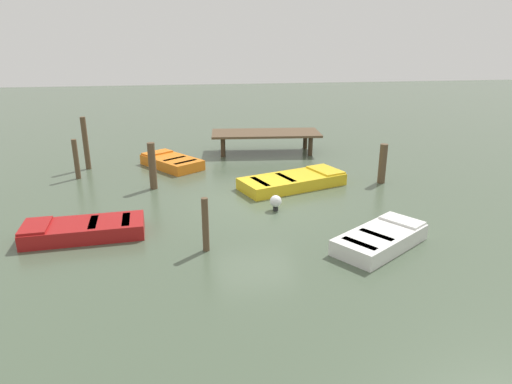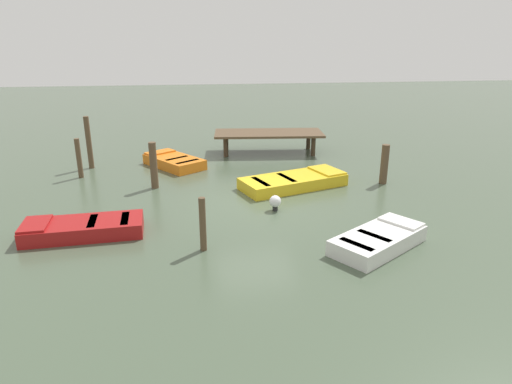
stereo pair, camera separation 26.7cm
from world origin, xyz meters
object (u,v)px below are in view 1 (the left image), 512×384
at_px(dock_segment, 266,135).
at_px(rowboat_white, 381,239).
at_px(rowboat_red, 84,229).
at_px(rowboat_orange, 172,162).
at_px(mooring_piling_mid_left, 76,159).
at_px(rowboat_yellow, 293,181).
at_px(mooring_piling_center, 205,225).
at_px(mooring_piling_near_left, 86,143).
at_px(mooring_piling_mid_right, 383,164).
at_px(marker_buoy, 276,202).
at_px(mooring_piling_near_right, 152,166).

relative_size(dock_segment, rowboat_white, 1.77).
bearing_deg(rowboat_white, rowboat_red, 132.41).
relative_size(rowboat_red, rowboat_white, 1.09).
relative_size(dock_segment, rowboat_orange, 1.71).
distance_m(rowboat_red, mooring_piling_mid_left, 5.68).
bearing_deg(rowboat_yellow, rowboat_orange, 122.88).
xyz_separation_m(dock_segment, mooring_piling_center, (-3.28, -9.71, -0.15)).
distance_m(rowboat_white, mooring_piling_near_left, 12.23).
bearing_deg(dock_segment, rowboat_orange, -151.50).
distance_m(rowboat_red, mooring_piling_mid_right, 10.28).
bearing_deg(dock_segment, marker_buoy, -92.58).
bearing_deg(mooring_piling_center, mooring_piling_mid_left, 122.72).
bearing_deg(marker_buoy, rowboat_red, -168.71).
xyz_separation_m(mooring_piling_near_right, marker_buoy, (3.78, -2.77, -0.53)).
height_order(rowboat_red, rowboat_white, same).
relative_size(rowboat_red, rowboat_yellow, 0.78).
bearing_deg(marker_buoy, rowboat_yellow, 63.72).
distance_m(mooring_piling_center, marker_buoy, 3.32).
height_order(rowboat_red, rowboat_yellow, same).
distance_m(dock_segment, mooring_piling_center, 10.25).
bearing_deg(rowboat_red, mooring_piling_mid_right, -165.88).
relative_size(rowboat_red, marker_buoy, 6.49).
distance_m(rowboat_yellow, mooring_piling_near_left, 8.43).
bearing_deg(rowboat_white, mooring_piling_center, 139.65).
height_order(mooring_piling_mid_left, mooring_piling_center, mooring_piling_mid_left).
height_order(rowboat_orange, rowboat_white, same).
xyz_separation_m(mooring_piling_near_left, mooring_piling_mid_right, (10.88, -3.62, -0.33)).
relative_size(rowboat_yellow, mooring_piling_center, 2.89).
relative_size(dock_segment, mooring_piling_mid_left, 3.37).
distance_m(mooring_piling_near_right, marker_buoy, 4.72).
relative_size(rowboat_yellow, mooring_piling_near_right, 2.44).
height_order(rowboat_orange, mooring_piling_near_right, mooring_piling_near_right).
xyz_separation_m(dock_segment, mooring_piling_mid_left, (-7.68, -2.87, -0.09)).
bearing_deg(rowboat_yellow, mooring_piling_near_right, 153.80).
bearing_deg(mooring_piling_mid_right, mooring_piling_near_left, 161.58).
xyz_separation_m(dock_segment, mooring_piling_near_left, (-7.55, -1.55, 0.21)).
bearing_deg(rowboat_white, rowboat_yellow, 67.52).
bearing_deg(mooring_piling_mid_right, rowboat_red, -161.80).
relative_size(mooring_piling_near_left, marker_buoy, 4.37).
bearing_deg(mooring_piling_near_right, dock_segment, 43.31).
relative_size(rowboat_white, mooring_piling_near_right, 1.74).
distance_m(rowboat_yellow, rowboat_white, 5.17).
relative_size(rowboat_orange, mooring_piling_mid_left, 1.97).
height_order(mooring_piling_center, mooring_piling_near_left, mooring_piling_near_left).
bearing_deg(rowboat_yellow, rowboat_white, -97.75).
bearing_deg(mooring_piling_mid_left, rowboat_red, -77.16).
relative_size(rowboat_red, mooring_piling_near_left, 1.49).
bearing_deg(marker_buoy, mooring_piling_mid_right, 26.02).
relative_size(dock_segment, mooring_piling_near_right, 3.09).
bearing_deg(rowboat_red, mooring_piling_mid_left, -81.24).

